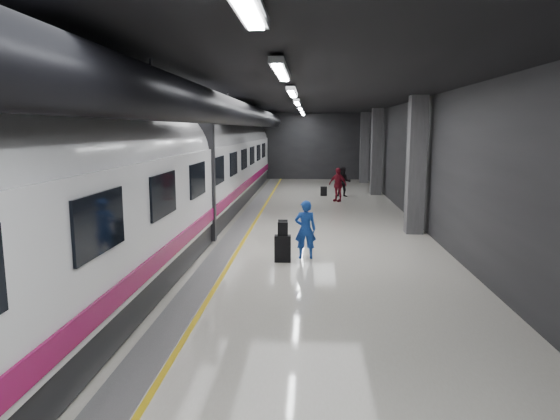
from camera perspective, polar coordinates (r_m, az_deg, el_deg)
name	(u,v)px	position (r m, az deg, el deg)	size (l,w,h in m)	color
ground	(273,245)	(15.01, -0.81, -3.97)	(40.00, 40.00, 0.00)	silver
platform_hall	(266,126)	(15.59, -1.63, 9.63)	(10.02, 40.02, 4.51)	black
train	(164,175)	(15.27, -13.10, 3.89)	(3.05, 38.00, 4.05)	black
traveler_main	(305,229)	(13.30, 2.92, -2.23)	(0.57, 0.38, 1.57)	blue
suitcase_main	(283,248)	(13.05, 0.30, -4.42)	(0.43, 0.27, 0.70)	black
shoulder_bag	(283,229)	(12.92, 0.31, -2.17)	(0.27, 0.14, 0.35)	black
traveler_far_a	(344,182)	(25.71, 7.28, 3.20)	(0.74, 0.57, 1.52)	black
traveler_far_b	(338,185)	(24.05, 6.61, 2.91)	(0.95, 0.39, 1.61)	maroon
suitcase_far	(324,191)	(26.02, 5.01, 2.16)	(0.32, 0.21, 0.48)	black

